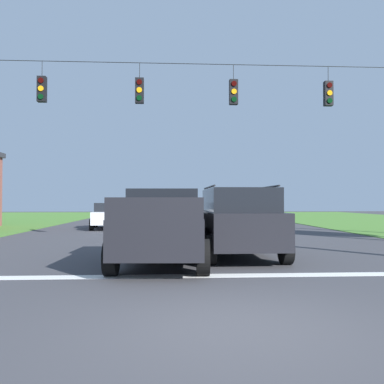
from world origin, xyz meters
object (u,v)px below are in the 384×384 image
(pickup_truck, at_px, (163,226))
(suv_black, at_px, (237,220))
(distant_car_crossing_white, at_px, (109,215))
(overhead_signal_span, at_px, (191,136))
(distant_car_oncoming, at_px, (141,213))

(pickup_truck, relative_size, suv_black, 1.14)
(pickup_truck, distance_m, distant_car_crossing_white, 13.99)
(overhead_signal_span, relative_size, pickup_truck, 3.34)
(distant_car_crossing_white, xyz_separation_m, distant_car_oncoming, (1.50, 4.85, 0.00))
(distant_car_crossing_white, bearing_deg, pickup_truck, -76.29)
(pickup_truck, relative_size, distant_car_oncoming, 1.27)
(overhead_signal_span, relative_size, distant_car_oncoming, 4.25)
(suv_black, relative_size, distant_car_oncoming, 1.11)
(overhead_signal_span, distance_m, distant_car_oncoming, 14.52)
(suv_black, xyz_separation_m, distant_car_crossing_white, (-5.50, 12.51, -0.27))
(distant_car_oncoming, bearing_deg, pickup_truck, -84.38)
(overhead_signal_span, xyz_separation_m, suv_black, (1.19, -3.51, -3.05))
(distant_car_crossing_white, distance_m, distant_car_oncoming, 5.08)
(pickup_truck, xyz_separation_m, suv_black, (2.18, 1.08, 0.09))
(suv_black, xyz_separation_m, distant_car_oncoming, (-4.00, 17.36, -0.27))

